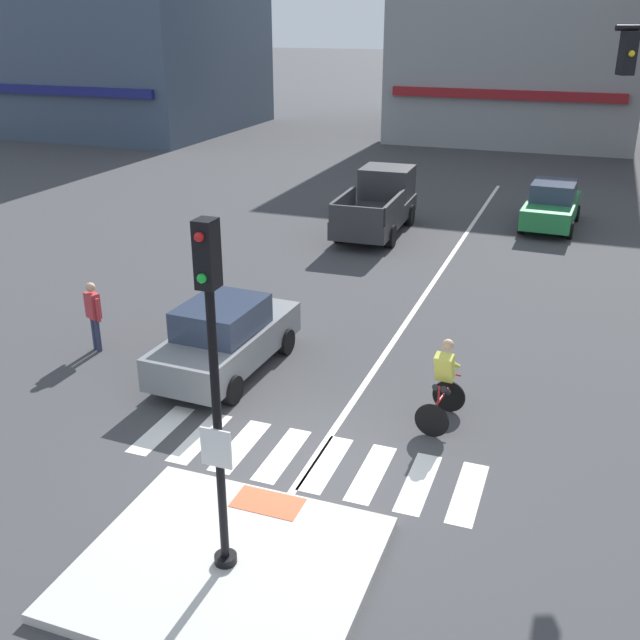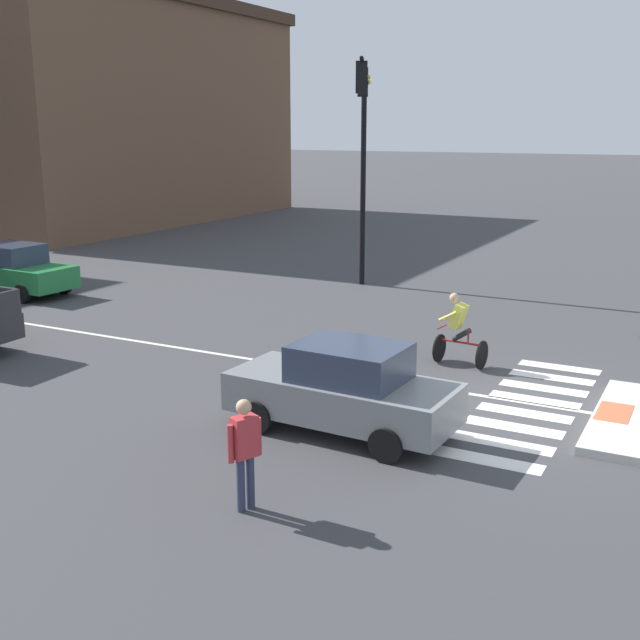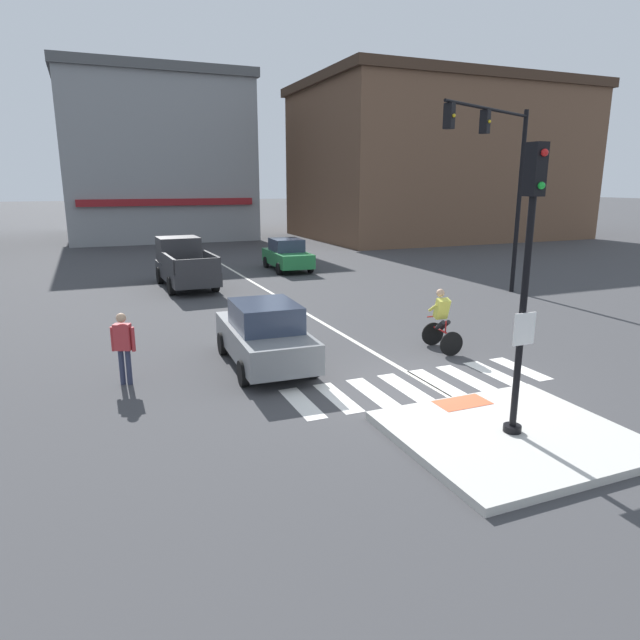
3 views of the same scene
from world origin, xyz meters
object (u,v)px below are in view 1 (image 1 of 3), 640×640
Objects in this scene: signal_pole at (214,373)px; car_green_eastbound_distant at (552,205)px; pickup_truck_charcoal_westbound_distant at (379,204)px; pedestrian_at_curb_left at (93,311)px; car_grey_westbound_near at (225,337)px; cyclist at (443,381)px.

signal_pole reaches higher than car_green_eastbound_distant.
pickup_truck_charcoal_westbound_distant is 3.09× the size of pedestrian_at_curb_left.
car_grey_westbound_near is 0.81× the size of pickup_truck_charcoal_westbound_distant.
signal_pole is 2.95× the size of cyclist.
pickup_truck_charcoal_westbound_distant is at bearing 99.25° from signal_pole.
cyclist is (-0.87, -15.27, 0.06)m from car_green_eastbound_distant.
car_green_eastbound_distant is (5.73, 14.73, 0.00)m from car_grey_westbound_near.
car_green_eastbound_distant is at bearing 86.73° from cyclist.
signal_pole reaches higher than pedestrian_at_curb_left.
cyclist is (4.86, -0.53, 0.06)m from car_grey_westbound_near.
car_grey_westbound_near is (-2.86, 5.68, -2.32)m from signal_pole.
car_grey_westbound_near is at bearing -111.26° from car_green_eastbound_distant.
car_grey_westbound_near is 3.33m from pedestrian_at_curb_left.
signal_pole is 0.96× the size of pickup_truck_charcoal_westbound_distant.
cyclist is at bearing 68.78° from signal_pole.
pedestrian_at_curb_left is (-3.33, -0.06, 0.17)m from car_grey_westbound_near.
car_green_eastbound_distant is (2.87, 20.42, -2.32)m from signal_pole.
pickup_truck_charcoal_westbound_distant is (-5.77, -2.65, 0.17)m from car_green_eastbound_distant.
car_grey_westbound_near is at bearing 173.72° from cyclist.
pickup_truck_charcoal_westbound_distant reaches higher than car_grey_westbound_near.
pickup_truck_charcoal_westbound_distant is 3.07× the size of cyclist.
pedestrian_at_curb_left is (-8.19, 0.47, 0.11)m from cyclist.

